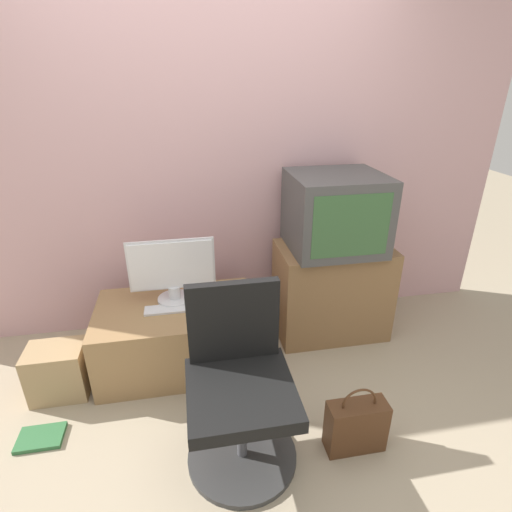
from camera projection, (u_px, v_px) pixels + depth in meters
name	position (u px, v px, depth m)	size (l,w,h in m)	color
ground_plane	(239.00, 452.00, 2.07)	(12.00, 12.00, 0.00)	tan
wall_back	(208.00, 152.00, 2.71)	(4.40, 0.05, 2.60)	#CC9EA3
desk	(178.00, 335.00, 2.63)	(1.01, 0.62, 0.44)	#937047
side_stand	(331.00, 290.00, 2.92)	(0.79, 0.47, 0.69)	olive
main_monitor	(172.00, 271.00, 2.52)	(0.54, 0.22, 0.42)	silver
keyboard	(175.00, 308.00, 2.50)	(0.37, 0.10, 0.01)	silver
mouse	(216.00, 302.00, 2.56)	(0.06, 0.04, 0.02)	#4C4C51
crt_tv	(335.00, 212.00, 2.67)	(0.61, 0.56, 0.51)	#474747
office_chair	(239.00, 391.00, 1.93)	(0.55, 0.55, 0.90)	#333333
cardboard_box_lower	(58.00, 371.00, 2.39)	(0.33, 0.24, 0.33)	#A3845B
handbag	(356.00, 425.00, 2.04)	(0.31, 0.12, 0.39)	#4C2D19
book	(41.00, 438.00, 2.14)	(0.23, 0.17, 0.02)	#2D6638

